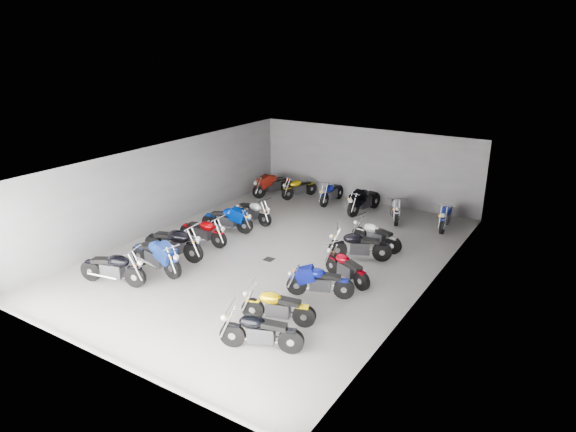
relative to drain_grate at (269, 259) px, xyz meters
The scene contains 24 objects.
ground 0.50m from the drain_grate, 90.00° to the left, with size 14.00×14.00×0.00m, color gray.
wall_back 7.67m from the drain_grate, 90.00° to the left, with size 10.00×0.10×3.20m, color gray.
wall_left 5.27m from the drain_grate, behind, with size 0.10×14.00×3.20m, color gray.
wall_right 5.27m from the drain_grate, ahead, with size 0.10×14.00×3.20m, color gray.
ceiling 3.25m from the drain_grate, 90.00° to the left, with size 10.00×14.00×0.04m, color black.
drain_grate is the anchor object (origin of this frame).
motorcycle_left_a 4.82m from the drain_grate, 126.58° to the right, with size 2.08×0.72×0.94m.
motorcycle_left_b 3.58m from the drain_grate, 132.72° to the right, with size 2.25×0.51×0.99m.
motorcycle_left_c 3.13m from the drain_grate, 149.52° to the right, with size 2.26×0.51×1.00m.
motorcycle_left_d 2.70m from the drain_grate, behind, with size 1.99×0.40×0.88m.
motorcycle_left_e 3.03m from the drain_grate, 154.73° to the left, with size 1.98×0.66×0.89m.
motorcycle_left_f 3.60m from the drain_grate, 134.61° to the left, with size 1.93×0.44×0.85m.
motorcycle_right_a 5.09m from the drain_grate, 57.91° to the right, with size 1.91×0.86×0.88m.
motorcycle_right_b 3.94m from the drain_grate, 52.54° to the right, with size 1.88×0.72×0.85m.
motorcycle_right_c 2.95m from the drain_grate, 26.81° to the right, with size 1.81×0.84×0.84m.
motorcycle_right_d 2.85m from the drain_grate, ahead, with size 1.77×0.84×0.82m.
motorcycle_right_e 2.96m from the drain_grate, 32.11° to the left, with size 1.93×0.99×0.91m.
motorcycle_right_f 3.76m from the drain_grate, 47.10° to the left, with size 1.94×0.51×0.86m.
motorcycle_back_a 7.09m from the drain_grate, 122.92° to the left, with size 0.95×2.04×0.95m.
motorcycle_back_b 6.88m from the drain_grate, 112.96° to the left, with size 0.79×1.84×0.84m.
motorcycle_back_c 6.48m from the drain_grate, 99.49° to the left, with size 0.39×1.99×0.87m.
motorcycle_back_d 6.00m from the drain_grate, 83.74° to the left, with size 0.58×2.20×0.97m.
motorcycle_back_e 6.19m from the drain_grate, 70.37° to the left, with size 0.94×1.87×0.88m.
motorcycle_back_f 7.23m from the drain_grate, 56.28° to the left, with size 0.48×2.07×0.91m.
Camera 1 is at (8.71, -13.10, 6.92)m, focal length 32.00 mm.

